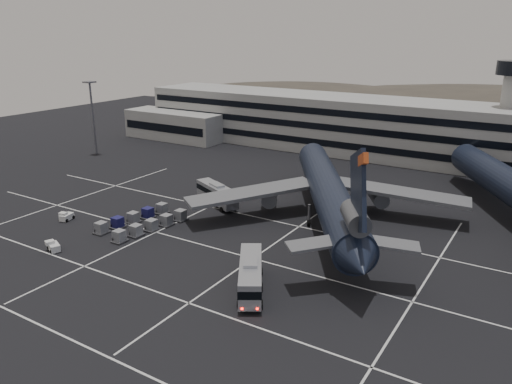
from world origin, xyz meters
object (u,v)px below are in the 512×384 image
bus_near (251,274)px  tug_a (66,217)px  bus_far (217,193)px  trijet_main (329,192)px  uld_cluster (142,221)px

bus_near → tug_a: size_ratio=4.34×
bus_far → tug_a: size_ratio=4.35×
trijet_main → bus_near: (1.37, -25.67, -3.02)m
bus_near → bus_far: size_ratio=1.00×
tug_a → uld_cluster: (12.75, 4.63, 0.23)m
tug_a → uld_cluster: 13.56m
trijet_main → bus_far: 20.99m
trijet_main → uld_cluster: (-24.59, -17.39, -4.36)m
bus_near → uld_cluster: bearing=130.9°
bus_near → trijet_main: bearing=61.6°
trijet_main → bus_near: 25.88m
trijet_main → bus_far: bearing=154.9°
trijet_main → bus_near: trijet_main is taller
trijet_main → tug_a: (-37.34, -22.02, -4.58)m
trijet_main → bus_near: size_ratio=4.59×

